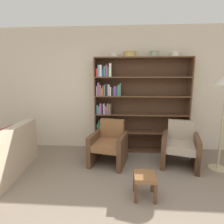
% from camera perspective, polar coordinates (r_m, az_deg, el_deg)
% --- Properties ---
extents(wall_back, '(12.00, 0.06, 2.75)m').
position_cam_1_polar(wall_back, '(4.04, 4.02, 7.23)').
color(wall_back, beige).
rests_on(wall_back, ground).
extents(bookshelf, '(2.05, 0.30, 2.07)m').
position_cam_1_polar(bookshelf, '(3.90, 6.78, 1.89)').
color(bookshelf, brown).
rests_on(bookshelf, ground).
extents(bowl_olive, '(0.21, 0.21, 0.07)m').
position_cam_1_polar(bowl_olive, '(3.88, 0.75, 17.94)').
color(bowl_olive, silver).
rests_on(bowl_olive, bookshelf).
extents(bowl_copper, '(0.29, 0.29, 0.12)m').
position_cam_1_polar(bowl_copper, '(3.88, 5.92, 18.29)').
color(bowl_copper, tan).
rests_on(bowl_copper, bookshelf).
extents(bowl_stoneware, '(0.20, 0.20, 0.13)m').
position_cam_1_polar(bowl_stoneware, '(3.93, 13.62, 18.02)').
color(bowl_stoneware, gray).
rests_on(bowl_stoneware, bookshelf).
extents(bowl_brass, '(0.20, 0.20, 0.10)m').
position_cam_1_polar(bowl_brass, '(4.02, 19.91, 17.35)').
color(bowl_brass, silver).
rests_on(bowl_brass, bookshelf).
extents(armchair_leather, '(0.77, 0.80, 0.81)m').
position_cam_1_polar(armchair_leather, '(3.44, -0.92, -10.45)').
color(armchair_leather, brown).
rests_on(armchair_leather, ground).
extents(armchair_cushioned, '(0.80, 0.83, 0.81)m').
position_cam_1_polar(armchair_cushioned, '(3.60, 21.32, -10.24)').
color(armchair_cushioned, brown).
rests_on(armchair_cushioned, ground).
extents(footstool, '(0.29, 0.29, 0.33)m').
position_cam_1_polar(footstool, '(2.57, 10.65, -20.84)').
color(footstool, brown).
rests_on(footstool, ground).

